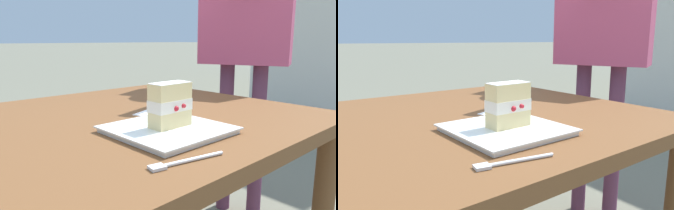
# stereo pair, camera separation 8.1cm
# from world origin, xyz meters

# --- Properties ---
(patio_table) EXTENTS (1.54, 0.99, 0.70)m
(patio_table) POSITION_xyz_m (0.00, 0.00, 0.62)
(patio_table) COLOR brown
(patio_table) RESTS_ON ground
(dessert_plate) EXTENTS (0.27, 0.27, 0.02)m
(dessert_plate) POSITION_xyz_m (-0.18, 0.23, 0.70)
(dessert_plate) COLOR white
(dessert_plate) RESTS_ON patio_table
(cake_slice) EXTENTS (0.11, 0.06, 0.11)m
(cake_slice) POSITION_xyz_m (-0.18, 0.23, 0.77)
(cake_slice) COLOR #EAD18C
(cake_slice) RESTS_ON dessert_plate
(dessert_fork) EXTENTS (0.17, 0.05, 0.01)m
(dessert_fork) POSITION_xyz_m (-0.05, 0.40, 0.70)
(dessert_fork) COLOR silver
(dessert_fork) RESTS_ON patio_table
(paper_napkin) EXTENTS (0.14, 0.13, 0.00)m
(paper_napkin) POSITION_xyz_m (-0.30, 0.04, 0.70)
(paper_napkin) COLOR white
(paper_napkin) RESTS_ON patio_table
(diner_person) EXTENTS (0.61, 0.47, 1.60)m
(diner_person) POSITION_xyz_m (-1.04, -0.13, 1.07)
(diner_person) COLOR #5D3049
(diner_person) RESTS_ON ground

